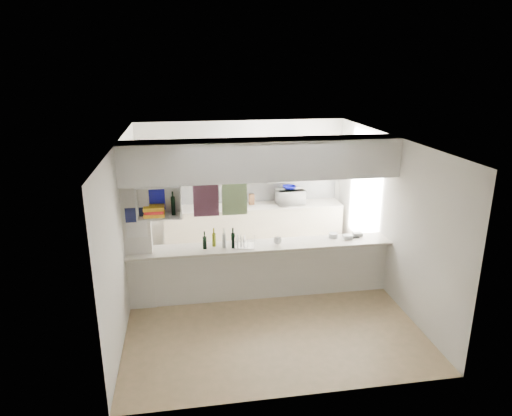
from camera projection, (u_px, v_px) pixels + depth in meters
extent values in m
plane|color=#907B53|center=(262.00, 296.00, 7.53)|extent=(4.80, 4.80, 0.00)
plane|color=white|center=(262.00, 139.00, 6.75)|extent=(4.80, 4.80, 0.00)
plane|color=silver|center=(242.00, 184.00, 9.40)|extent=(4.20, 0.00, 4.20)
plane|color=silver|center=(124.00, 230.00, 6.82)|extent=(0.00, 4.80, 4.80)
plane|color=silver|center=(388.00, 215.00, 7.46)|extent=(0.00, 4.80, 4.80)
cube|color=silver|center=(262.00, 272.00, 7.40)|extent=(4.20, 0.15, 0.88)
cube|color=#BCB6A5|center=(262.00, 246.00, 7.26)|extent=(4.20, 0.50, 0.04)
cube|color=white|center=(262.00, 159.00, 6.84)|extent=(4.20, 0.50, 0.60)
cube|color=silver|center=(138.00, 229.00, 6.85)|extent=(0.40, 0.18, 2.60)
cube|color=#191E4C|center=(136.00, 215.00, 6.69)|extent=(0.30, 0.01, 0.22)
cube|color=white|center=(137.00, 230.00, 6.76)|extent=(0.30, 0.01, 0.24)
cube|color=black|center=(206.00, 197.00, 7.10)|extent=(0.40, 0.02, 0.62)
cube|color=#1B6C7D|center=(235.00, 196.00, 7.17)|extent=(0.40, 0.02, 0.62)
cube|color=white|center=(160.00, 216.00, 6.75)|extent=(0.65, 0.35, 0.02)
cube|color=white|center=(158.00, 185.00, 6.60)|extent=(0.65, 0.35, 0.02)
cube|color=white|center=(159.00, 198.00, 6.83)|extent=(0.65, 0.02, 0.50)
cube|color=white|center=(137.00, 202.00, 6.63)|extent=(0.02, 0.35, 0.50)
cube|color=white|center=(181.00, 200.00, 6.72)|extent=(0.02, 0.35, 0.50)
cube|color=gold|center=(154.00, 214.00, 6.72)|extent=(0.30, 0.24, 0.05)
cube|color=red|center=(154.00, 211.00, 6.71)|extent=(0.28, 0.22, 0.05)
cube|color=gold|center=(154.00, 208.00, 6.69)|extent=(0.30, 0.24, 0.05)
cube|color=#0C0F8E|center=(156.00, 199.00, 6.78)|extent=(0.26, 0.02, 0.34)
cylinder|color=black|center=(173.00, 206.00, 6.73)|extent=(0.06, 0.06, 0.28)
cube|color=beige|center=(254.00, 227.00, 9.40)|extent=(3.60, 0.60, 0.90)
cube|color=#BCB6A5|center=(254.00, 206.00, 9.27)|extent=(3.60, 0.63, 0.03)
cube|color=silver|center=(252.00, 188.00, 9.44)|extent=(3.60, 0.03, 0.60)
cube|color=beige|center=(243.00, 158.00, 9.06)|extent=(2.62, 0.34, 0.72)
cube|color=white|center=(280.00, 177.00, 9.23)|extent=(0.60, 0.46, 0.12)
cube|color=silver|center=(282.00, 181.00, 9.03)|extent=(0.60, 0.02, 0.05)
imported|color=white|center=(290.00, 197.00, 9.32)|extent=(0.58, 0.41, 0.31)
imported|color=#0C0F8E|center=(289.00, 187.00, 9.29)|extent=(0.27, 0.27, 0.07)
cube|color=silver|center=(243.00, 246.00, 7.19)|extent=(0.41, 0.34, 0.01)
cylinder|color=white|center=(237.00, 240.00, 7.17)|extent=(0.05, 0.18, 0.18)
cylinder|color=white|center=(241.00, 240.00, 7.16)|extent=(0.05, 0.18, 0.18)
cylinder|color=white|center=(244.00, 240.00, 7.16)|extent=(0.05, 0.18, 0.18)
imported|color=white|center=(278.00, 241.00, 7.23)|extent=(0.17, 0.17, 0.11)
cylinder|color=black|center=(205.00, 243.00, 7.07)|extent=(0.06, 0.06, 0.20)
cylinder|color=black|center=(204.00, 234.00, 7.03)|extent=(0.02, 0.02, 0.09)
cylinder|color=olive|center=(214.00, 240.00, 7.16)|extent=(0.06, 0.06, 0.21)
cylinder|color=olive|center=(214.00, 231.00, 7.12)|extent=(0.02, 0.02, 0.09)
cylinder|color=silver|center=(224.00, 241.00, 7.11)|extent=(0.06, 0.06, 0.22)
cylinder|color=silver|center=(224.00, 231.00, 7.06)|extent=(0.02, 0.02, 0.09)
cylinder|color=black|center=(233.00, 239.00, 7.21)|extent=(0.06, 0.06, 0.20)
cylinder|color=black|center=(233.00, 231.00, 7.17)|extent=(0.02, 0.02, 0.09)
cylinder|color=silver|center=(333.00, 235.00, 7.55)|extent=(0.15, 0.15, 0.07)
cube|color=silver|center=(348.00, 237.00, 7.49)|extent=(0.15, 0.11, 0.06)
cube|color=silver|center=(358.00, 234.00, 7.61)|extent=(0.15, 0.11, 0.06)
cube|color=black|center=(355.00, 237.00, 7.55)|extent=(0.14, 0.07, 0.01)
cylinder|color=black|center=(230.00, 203.00, 9.22)|extent=(0.09, 0.09, 0.13)
cube|color=#54331C|center=(252.00, 199.00, 9.30)|extent=(0.11, 0.09, 0.22)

